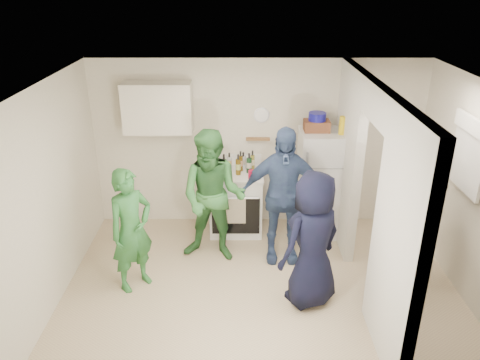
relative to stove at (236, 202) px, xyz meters
name	(u,v)px	position (x,y,z in m)	size (l,w,h in m)	color
floor	(261,284)	(0.32, -1.37, -0.47)	(4.80, 4.80, 0.00)	#C3B289
wall_back	(258,144)	(0.32, 0.33, 0.78)	(4.80, 4.80, 0.00)	silver
wall_front	(272,285)	(0.32, -3.07, 0.78)	(4.80, 4.80, 0.00)	silver
wall_left	(53,194)	(-2.08, -1.37, 0.78)	(3.40, 3.40, 0.00)	silver
wall_right	(473,194)	(2.72, -1.37, 0.78)	(3.40, 3.40, 0.00)	silver
ceiling	(265,85)	(0.32, -1.37, 2.03)	(4.80, 4.80, 0.00)	white
partition_pier_back	(348,159)	(1.52, -0.27, 0.78)	(0.12, 1.20, 2.50)	silver
partition_pier_front	(398,245)	(1.52, -2.47, 0.78)	(0.12, 1.20, 2.50)	silver
partition_header	(379,104)	(1.52, -1.37, 1.83)	(0.12, 1.00, 0.40)	silver
stove	(236,202)	(0.00, 0.00, 0.00)	(0.78, 0.65, 0.93)	white
upper_cabinet	(158,108)	(-1.08, 0.15, 1.38)	(0.95, 0.34, 0.70)	silver
fridge	(320,184)	(1.22, -0.03, 0.31)	(0.64, 0.62, 1.56)	silver
wicker_basket	(317,126)	(1.12, 0.02, 1.17)	(0.35, 0.25, 0.15)	brown
blue_bowl	(317,117)	(1.12, 0.02, 1.30)	(0.24, 0.24, 0.11)	navy
yellow_cup_stack_top	(342,125)	(1.44, -0.13, 1.22)	(0.09, 0.09, 0.25)	gold
wall_clock	(262,115)	(0.37, 0.31, 1.23)	(0.22, 0.22, 0.03)	white
spice_shelf	(258,139)	(0.32, 0.28, 0.88)	(0.35, 0.08, 0.03)	olive
nook_window	(470,155)	(2.70, -1.17, 1.18)	(0.03, 0.70, 0.80)	black
nook_window_frame	(469,155)	(2.68, -1.17, 1.18)	(0.04, 0.76, 0.86)	white
nook_valance	(473,126)	(2.66, -1.17, 1.53)	(0.04, 0.82, 0.18)	white
yellow_cup_stack_stove	(227,171)	(-0.12, -0.22, 0.59)	(0.09, 0.09, 0.25)	#FAFF15
red_cup	(251,174)	(0.22, -0.20, 0.53)	(0.09, 0.09, 0.12)	#BE0C35
person_green_left	(131,230)	(-1.23, -1.36, 0.31)	(0.57, 0.37, 1.55)	#307940
person_green_center	(213,197)	(-0.29, -0.74, 0.43)	(0.88, 0.68, 1.80)	#3F7E37
person_denim	(282,196)	(0.60, -0.74, 0.46)	(1.09, 0.45, 1.85)	#355375
person_navy	(313,240)	(0.87, -1.67, 0.35)	(0.80, 0.52, 1.64)	black
person_nook	(413,227)	(2.13, -1.30, 0.31)	(1.00, 0.58, 1.55)	black
bottle_a	(216,161)	(-0.29, 0.12, 0.60)	(0.06, 0.06, 0.26)	brown
bottle_b	(224,165)	(-0.17, -0.07, 0.62)	(0.07, 0.07, 0.31)	#184A1D
bottle_c	(229,161)	(-0.10, 0.14, 0.59)	(0.07, 0.07, 0.25)	silver
bottle_d	(238,165)	(0.03, -0.06, 0.62)	(0.07, 0.07, 0.31)	#5A440F
bottle_e	(243,160)	(0.11, 0.19, 0.59)	(0.07, 0.07, 0.24)	silver
bottle_f	(249,163)	(0.19, 0.01, 0.61)	(0.07, 0.07, 0.29)	#153C1F
bottle_g	(252,160)	(0.24, 0.12, 0.61)	(0.06, 0.06, 0.29)	olive
bottle_h	(215,167)	(-0.29, -0.12, 0.61)	(0.06, 0.06, 0.29)	#B2B2BF
bottle_i	(240,161)	(0.07, 0.09, 0.61)	(0.07, 0.07, 0.30)	brown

